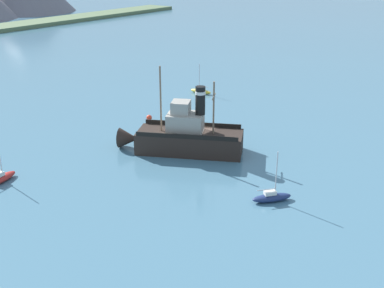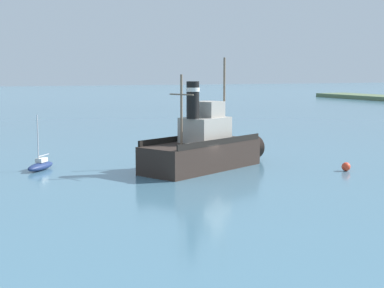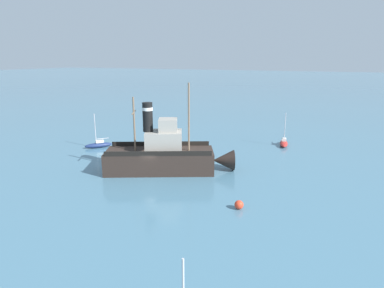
{
  "view_description": "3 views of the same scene",
  "coord_description": "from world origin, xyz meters",
  "px_view_note": "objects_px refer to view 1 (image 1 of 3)",
  "views": [
    {
      "loc": [
        -43.25,
        -29.68,
        21.23
      ],
      "look_at": [
        -3.76,
        -1.37,
        2.06
      ],
      "focal_mm": 45.0,
      "sensor_mm": 36.0,
      "label": 1
    },
    {
      "loc": [
        45.16,
        -21.08,
        8.7
      ],
      "look_at": [
        0.3,
        -1.3,
        2.58
      ],
      "focal_mm": 55.0,
      "sensor_mm": 36.0,
      "label": 2
    },
    {
      "loc": [
        30.34,
        19.3,
        12.57
      ],
      "look_at": [
        -4.33,
        3.25,
        2.82
      ],
      "focal_mm": 32.0,
      "sensor_mm": 36.0,
      "label": 3
    }
  ],
  "objects_px": {
    "mooring_buoy": "(149,118)",
    "sailboat_yellow": "(201,91)",
    "sailboat_navy": "(272,197)",
    "sailboat_red": "(1,178)",
    "old_tugboat": "(184,137)"
  },
  "relations": [
    {
      "from": "old_tugboat",
      "to": "sailboat_yellow",
      "type": "xyz_separation_m",
      "value": [
        21.64,
        12.65,
        -1.4
      ]
    },
    {
      "from": "sailboat_yellow",
      "to": "sailboat_navy",
      "type": "height_order",
      "value": "same"
    },
    {
      "from": "old_tugboat",
      "to": "sailboat_yellow",
      "type": "relative_size",
      "value": 2.94
    },
    {
      "from": "old_tugboat",
      "to": "sailboat_yellow",
      "type": "distance_m",
      "value": 25.11
    },
    {
      "from": "sailboat_red",
      "to": "mooring_buoy",
      "type": "distance_m",
      "value": 23.43
    },
    {
      "from": "sailboat_yellow",
      "to": "sailboat_navy",
      "type": "distance_m",
      "value": 37.5
    },
    {
      "from": "sailboat_navy",
      "to": "sailboat_red",
      "type": "height_order",
      "value": "same"
    },
    {
      "from": "mooring_buoy",
      "to": "old_tugboat",
      "type": "bearing_deg",
      "value": -120.28
    },
    {
      "from": "old_tugboat",
      "to": "mooring_buoy",
      "type": "xyz_separation_m",
      "value": [
        6.2,
        10.62,
        -1.44
      ]
    },
    {
      "from": "old_tugboat",
      "to": "sailboat_navy",
      "type": "bearing_deg",
      "value": -110.13
    },
    {
      "from": "sailboat_navy",
      "to": "mooring_buoy",
      "type": "bearing_deg",
      "value": 65.23
    },
    {
      "from": "mooring_buoy",
      "to": "sailboat_yellow",
      "type": "bearing_deg",
      "value": 7.51
    },
    {
      "from": "sailboat_yellow",
      "to": "mooring_buoy",
      "type": "bearing_deg",
      "value": -172.49
    },
    {
      "from": "sailboat_yellow",
      "to": "sailboat_navy",
      "type": "xyz_separation_m",
      "value": [
        -26.67,
        -26.37,
        0.0
      ]
    },
    {
      "from": "sailboat_yellow",
      "to": "sailboat_red",
      "type": "xyz_separation_m",
      "value": [
        -38.86,
        -2.52,
        0.0
      ]
    }
  ]
}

